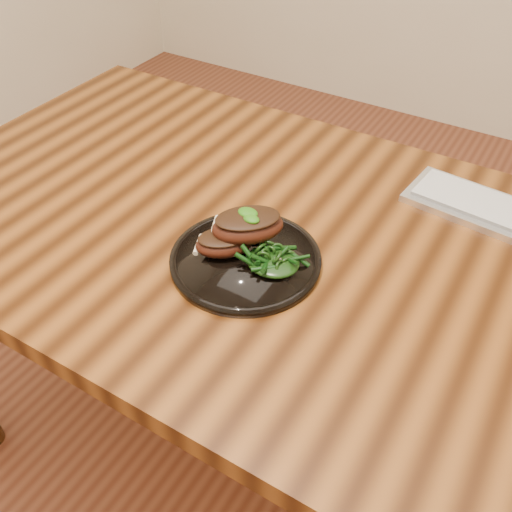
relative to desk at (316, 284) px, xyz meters
The scene contains 6 objects.
desk is the anchor object (origin of this frame).
plate 0.16m from the desk, 132.25° to the right, with size 0.25×0.25×0.01m.
lamb_chop_front 0.20m from the desk, 139.54° to the right, with size 0.11×0.11×0.04m.
lamb_chop_back 0.19m from the desk, 144.04° to the right, with size 0.14×0.13×0.05m.
herb_smear 0.16m from the desk, 160.07° to the right, with size 0.07×0.05×0.00m, color #164D08.
greens_heap 0.15m from the desk, 112.81° to the right, with size 0.09×0.08×0.03m.
Camera 1 is at (0.29, -0.68, 1.37)m, focal length 40.00 mm.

